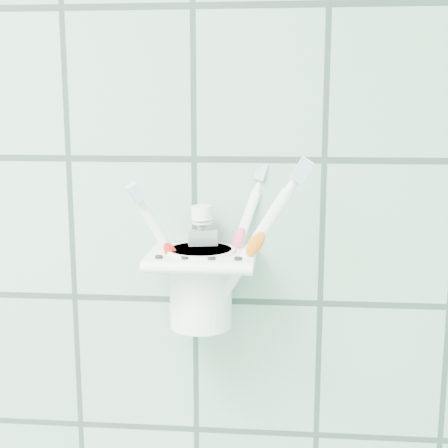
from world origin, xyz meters
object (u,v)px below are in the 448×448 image
(holder_bracket, at_px, (202,259))
(toothpaste_tube, at_px, (204,252))
(cup, at_px, (201,284))
(toothbrush_orange, at_px, (204,228))
(toothbrush_pink, at_px, (207,240))
(toothbrush_blue, at_px, (211,238))

(holder_bracket, relative_size, toothpaste_tube, 0.92)
(holder_bracket, distance_m, cup, 0.03)
(toothbrush_orange, xyz_separation_m, toothpaste_tube, (-0.00, 0.03, -0.04))
(cup, xyz_separation_m, toothbrush_pink, (0.01, 0.01, 0.05))
(holder_bracket, height_order, toothbrush_orange, toothbrush_orange)
(cup, relative_size, toothbrush_orange, 0.44)
(holder_bracket, height_order, cup, same)
(cup, relative_size, toothbrush_pink, 0.52)
(toothbrush_orange, bearing_deg, toothpaste_tube, 95.31)
(holder_bracket, bearing_deg, toothbrush_pink, 66.79)
(holder_bracket, relative_size, toothbrush_pink, 0.68)
(toothbrush_blue, bearing_deg, toothpaste_tube, 135.95)
(toothbrush_pink, relative_size, toothpaste_tube, 1.35)
(holder_bracket, distance_m, toothbrush_orange, 0.04)
(toothbrush_pink, height_order, toothbrush_blue, toothbrush_blue)
(toothbrush_orange, bearing_deg, cup, 113.61)
(holder_bracket, xyz_separation_m, toothbrush_blue, (0.01, 0.00, 0.03))
(toothbrush_pink, distance_m, toothpaste_tube, 0.02)
(toothbrush_orange, bearing_deg, toothbrush_blue, 53.60)
(cup, height_order, toothpaste_tube, toothpaste_tube)
(cup, bearing_deg, toothpaste_tube, 83.34)
(toothbrush_pink, height_order, toothpaste_tube, toothbrush_pink)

